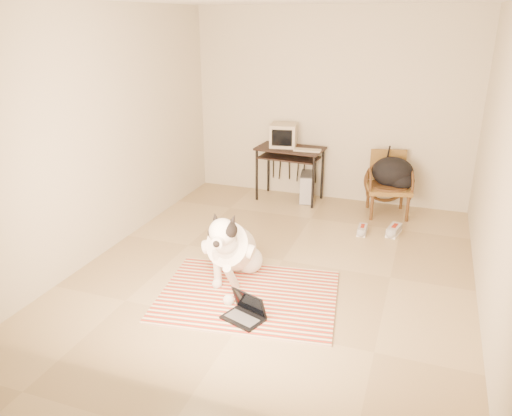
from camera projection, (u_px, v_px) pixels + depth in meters
The scene contains 16 objects.
floor at pixel (283, 260), 5.56m from camera, with size 4.50×4.50×0.00m, color tan.
wall_back at pixel (330, 107), 7.05m from camera, with size 4.50×4.50×0.00m, color beige.
wall_front at pixel (182, 222), 3.10m from camera, with size 4.50×4.50×0.00m, color beige.
wall_left at pixel (117, 128), 5.70m from camera, with size 4.50×4.50×0.00m, color beige.
wall_right at pixel (500, 159), 4.45m from camera, with size 4.50×4.50×0.00m, color beige.
rug at pixel (248, 296), 4.84m from camera, with size 1.85×1.52×0.02m.
dog at pixel (232, 249), 5.06m from camera, with size 0.56×1.14×0.84m.
laptop at pixel (245, 312), 4.44m from camera, with size 0.42×0.36×0.25m.
computer_desk at pixel (290, 155), 7.18m from camera, with size 0.98×0.60×0.79m.
crt_monitor at pixel (283, 135), 7.16m from camera, with size 0.42×0.40×0.33m.
desk_keyboard at pixel (307, 150), 6.96m from camera, with size 0.37×0.14×0.02m, color #B3A58C.
pc_tower at pixel (307, 187), 7.31m from camera, with size 0.26×0.47×0.41m.
rattan_chair at pixel (388, 183), 6.76m from camera, with size 0.67×0.66×0.85m.
backpack at pixel (394, 173), 6.68m from camera, with size 0.58×0.46×0.41m.
sneaker_left at pixel (362, 230), 6.24m from camera, with size 0.11×0.27×0.09m.
sneaker_right at pixel (394, 231), 6.21m from camera, with size 0.18×0.33×0.11m.
Camera 1 is at (1.39, -4.79, 2.54)m, focal length 35.00 mm.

